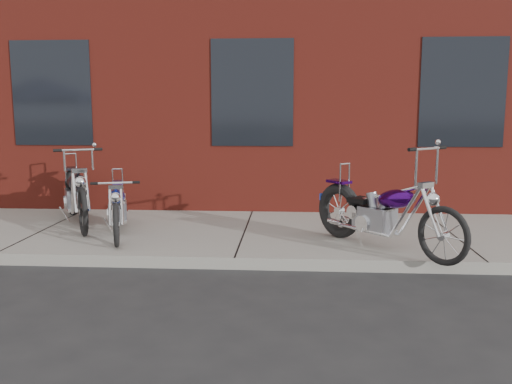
{
  "coord_description": "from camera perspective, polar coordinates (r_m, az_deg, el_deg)",
  "views": [
    {
      "loc": [
        0.68,
        -6.32,
        1.94
      ],
      "look_at": [
        0.21,
        0.8,
        0.84
      ],
      "focal_mm": 38.0,
      "sensor_mm": 36.0,
      "label": 1
    }
  ],
  "objects": [
    {
      "name": "ground",
      "position": [
        6.64,
        -2.27,
        -8.19
      ],
      "size": [
        120.0,
        120.0,
        0.0
      ],
      "primitive_type": "plane",
      "color": "black",
      "rests_on": "ground"
    },
    {
      "name": "sidewalk",
      "position": [
        8.06,
        -1.16,
        -4.58
      ],
      "size": [
        22.0,
        3.0,
        0.15
      ],
      "primitive_type": "cube",
      "color": "gray",
      "rests_on": "ground"
    },
    {
      "name": "chopper_blue",
      "position": [
        8.0,
        -14.36,
        -1.75
      ],
      "size": [
        0.73,
        1.97,
        0.88
      ],
      "rotation": [
        0.0,
        0.0,
        -1.28
      ],
      "color": "black",
      "rests_on": "sidewalk"
    },
    {
      "name": "chopper_purple",
      "position": [
        7.09,
        13.18,
        -2.46
      ],
      "size": [
        1.62,
        1.93,
        1.35
      ],
      "rotation": [
        0.0,
        0.0,
        -0.88
      ],
      "color": "black",
      "rests_on": "sidewalk"
    },
    {
      "name": "building_brick",
      "position": [
        14.48,
        1.09,
        16.96
      ],
      "size": [
        22.0,
        10.0,
        8.0
      ],
      "primitive_type": "cube",
      "color": "maroon",
      "rests_on": "ground"
    },
    {
      "name": "chopper_third",
      "position": [
        8.89,
        -18.37,
        -0.43
      ],
      "size": [
        1.21,
        2.19,
        1.22
      ],
      "rotation": [
        0.0,
        0.0,
        -1.09
      ],
      "color": "black",
      "rests_on": "sidewalk"
    }
  ]
}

